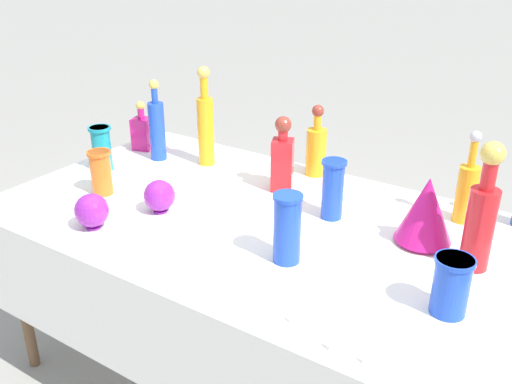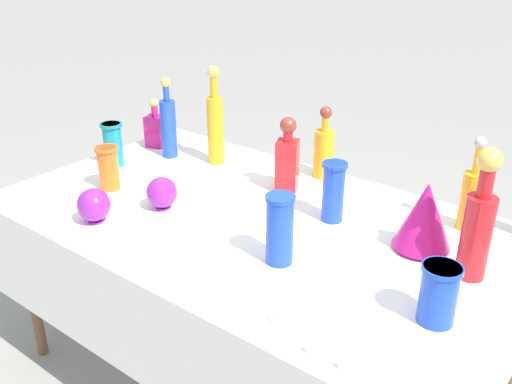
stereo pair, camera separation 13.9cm
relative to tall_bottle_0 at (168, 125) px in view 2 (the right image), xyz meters
The scene contains 22 objects.
ground_plane 1.16m from the tall_bottle_0, 19.40° to the right, with size 40.00×40.00×0.00m, color gray.
display_table 0.76m from the tall_bottle_0, 22.68° to the right, with size 1.90×1.08×0.76m.
tall_bottle_0 is the anchor object (origin of this frame).
tall_bottle_1 1.42m from the tall_bottle_0, ahead, with size 0.09×0.09×0.40m.
tall_bottle_2 0.71m from the tall_bottle_0, 18.86° to the left, with size 0.08×0.08×0.30m.
tall_bottle_4 0.23m from the tall_bottle_0, 18.17° to the left, with size 0.07×0.07×0.43m.
tall_bottle_5 1.31m from the tall_bottle_0, ahead, with size 0.07×0.07×0.33m.
square_decanter_0 0.17m from the tall_bottle_0, 158.76° to the left, with size 0.10×0.10×0.23m.
square_decanter_1 0.63m from the tall_bottle_0, ahead, with size 0.11×0.11×0.30m.
slender_vase_0 0.25m from the tall_bottle_0, 116.18° to the right, with size 0.09×0.09×0.19m.
slender_vase_1 0.41m from the tall_bottle_0, 79.86° to the right, with size 0.09×0.09×0.17m.
slender_vase_2 0.91m from the tall_bottle_0, ahead, with size 0.09×0.09×0.22m.
slender_vase_3 1.47m from the tall_bottle_0, 16.45° to the right, with size 0.11×0.11×0.17m.
slender_vase_4 1.01m from the tall_bottle_0, 25.04° to the right, with size 0.09×0.09×0.22m.
fluted_vase_0 1.23m from the tall_bottle_0, ahead, with size 0.18×0.18×0.23m.
round_bowl_0 0.54m from the tall_bottle_0, 47.14° to the right, with size 0.11×0.11×0.12m.
round_bowl_1 0.67m from the tall_bottle_0, 67.23° to the right, with size 0.12×0.12×0.13m.
price_tag_left 1.45m from the tall_bottle_0, 30.38° to the right, with size 0.05×0.01×0.04m, color white.
price_tag_center 1.52m from the tall_bottle_0, 28.57° to the right, with size 0.05×0.01×0.03m, color white.
price_tag_right 1.31m from the tall_bottle_0, 32.02° to the right, with size 0.04×0.01×0.04m, color white.
cardboard_box_behind_left 1.27m from the tall_bottle_0, 43.30° to the left, with size 0.55×0.37×0.34m.
cardboard_box_behind_right 1.34m from the tall_bottle_0, 56.11° to the left, with size 0.60×0.53×0.35m.
Camera 2 is at (1.11, -1.42, 1.69)m, focal length 40.00 mm.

